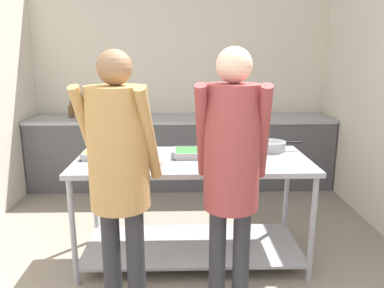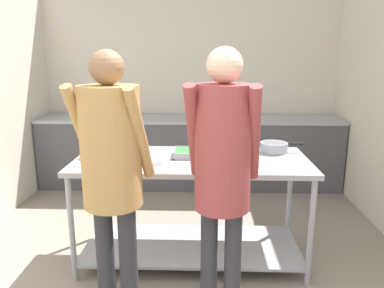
{
  "view_description": "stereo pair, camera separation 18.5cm",
  "coord_description": "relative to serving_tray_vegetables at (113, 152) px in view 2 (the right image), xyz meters",
  "views": [
    {
      "loc": [
        0.01,
        -1.18,
        1.75
      ],
      "look_at": [
        0.09,
        1.89,
        1.01
      ],
      "focal_mm": 35.0,
      "sensor_mm": 36.0,
      "label": 1
    },
    {
      "loc": [
        0.19,
        -1.18,
        1.75
      ],
      "look_at": [
        0.09,
        1.89,
        1.01
      ],
      "focal_mm": 35.0,
      "sensor_mm": 36.0,
      "label": 2
    }
  ],
  "objects": [
    {
      "name": "sauce_pan",
      "position": [
        1.4,
        0.14,
        0.02
      ],
      "size": [
        0.38,
        0.24,
        0.09
      ],
      "color": "#9EA0A8",
      "rests_on": "serving_counter"
    },
    {
      "name": "back_counter",
      "position": [
        0.59,
        1.81,
        -0.47
      ],
      "size": [
        3.94,
        0.65,
        0.93
      ],
      "color": "#4C4C51",
      "rests_on": "ground_plane"
    },
    {
      "name": "guest_serving_right",
      "position": [
        0.89,
        -0.91,
        0.19
      ],
      "size": [
        0.47,
        0.39,
        1.8
      ],
      "color": "#2D2D33",
      "rests_on": "ground_plane"
    },
    {
      "name": "serving_tray_vegetables",
      "position": [
        0.0,
        0.0,
        0.0
      ],
      "size": [
        0.45,
        0.32,
        0.05
      ],
      "color": "#9EA0A8",
      "rests_on": "serving_counter"
    },
    {
      "name": "guest_serving_left",
      "position": [
        0.21,
        -0.85,
        0.17
      ],
      "size": [
        0.53,
        0.43,
        1.78
      ],
      "color": "#2D2D33",
      "rests_on": "ground_plane"
    },
    {
      "name": "broccoli_bowl",
      "position": [
        1.05,
        0.15,
        0.02
      ],
      "size": [
        0.24,
        0.24,
        0.12
      ],
      "color": "#3D668C",
      "rests_on": "serving_counter"
    },
    {
      "name": "plate_stack",
      "position": [
        0.38,
        -0.21,
        -0.01
      ],
      "size": [
        0.23,
        0.23,
        0.04
      ],
      "color": "white",
      "rests_on": "serving_counter"
    },
    {
      "name": "serving_counter",
      "position": [
        0.68,
        -0.1,
        -0.32
      ],
      "size": [
        1.92,
        0.83,
        0.91
      ],
      "color": "#9EA0A8",
      "rests_on": "ground_plane"
    },
    {
      "name": "serving_tray_roast",
      "position": [
        0.71,
        -0.02,
        -0.0
      ],
      "size": [
        0.37,
        0.26,
        0.05
      ],
      "color": "#9EA0A8",
      "rests_on": "serving_counter"
    },
    {
      "name": "water_bottle",
      "position": [
        -0.86,
        1.84,
        0.1
      ],
      "size": [
        0.08,
        0.08,
        0.22
      ],
      "color": "brown",
      "rests_on": "back_counter"
    },
    {
      "name": "wall_rear",
      "position": [
        0.59,
        2.18,
        0.39
      ],
      "size": [
        4.1,
        0.06,
        2.65
      ],
      "color": "beige",
      "rests_on": "ground_plane"
    }
  ]
}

